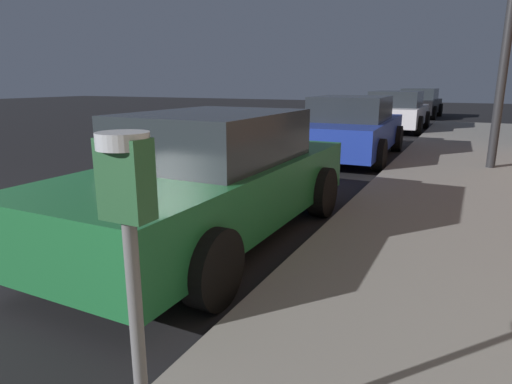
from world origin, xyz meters
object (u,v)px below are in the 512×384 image
object	(u,v)px
car_silver	(396,111)
car_black	(419,103)
parking_meter	(129,227)
car_blue	(351,128)
car_green	(212,178)

from	to	relation	value
car_silver	car_black	distance (m)	6.95
parking_meter	car_blue	distance (m)	9.21
car_black	car_silver	bearing A→B (deg)	-90.00
car_black	car_green	bearing A→B (deg)	-90.00
car_blue	car_green	bearing A→B (deg)	-90.00
car_blue	car_silver	bearing A→B (deg)	90.00
car_blue	car_black	distance (m)	13.50
parking_meter	car_green	size ratio (longest dim) A/B	0.32
car_green	car_silver	world-z (taller)	same
car_blue	car_black	bearing A→B (deg)	90.00
car_blue	car_silver	size ratio (longest dim) A/B	1.10
car_silver	parking_meter	bearing A→B (deg)	-84.60
car_silver	car_black	size ratio (longest dim) A/B	1.03
car_blue	car_silver	distance (m)	6.55
car_green	car_silver	distance (m)	12.69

